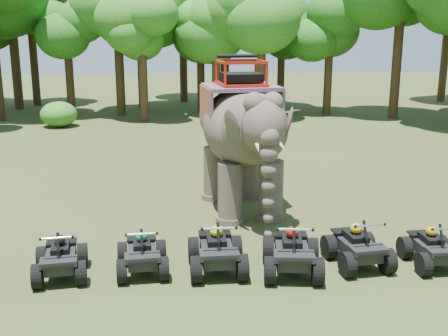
{
  "coord_description": "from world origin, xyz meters",
  "views": [
    {
      "loc": [
        -1.0,
        -13.65,
        5.71
      ],
      "look_at": [
        0.0,
        1.2,
        1.9
      ],
      "focal_mm": 45.0,
      "sensor_mm": 36.0,
      "label": 1
    }
  ],
  "objects_px": {
    "atv_0": "(60,253)",
    "atv_1": "(142,248)",
    "atv_3": "(292,246)",
    "atv_2": "(217,245)",
    "atv_5": "(433,243)",
    "elephant": "(241,135)",
    "atv_4": "(358,241)"
  },
  "relations": [
    {
      "from": "atv_2",
      "to": "atv_3",
      "type": "distance_m",
      "value": 1.77
    },
    {
      "from": "atv_0",
      "to": "atv_1",
      "type": "xyz_separation_m",
      "value": [
        1.87,
        0.13,
        -0.0
      ]
    },
    {
      "from": "atv_1",
      "to": "atv_4",
      "type": "relative_size",
      "value": 0.94
    },
    {
      "from": "atv_2",
      "to": "atv_5",
      "type": "bearing_deg",
      "value": -2.77
    },
    {
      "from": "atv_4",
      "to": "atv_0",
      "type": "bearing_deg",
      "value": 172.91
    },
    {
      "from": "atv_5",
      "to": "atv_3",
      "type": "bearing_deg",
      "value": 179.72
    },
    {
      "from": "atv_4",
      "to": "atv_2",
      "type": "bearing_deg",
      "value": 172.99
    },
    {
      "from": "atv_1",
      "to": "atv_3",
      "type": "xyz_separation_m",
      "value": [
        3.53,
        -0.28,
        0.08
      ]
    },
    {
      "from": "atv_1",
      "to": "atv_2",
      "type": "height_order",
      "value": "atv_2"
    },
    {
      "from": "atv_2",
      "to": "atv_5",
      "type": "xyz_separation_m",
      "value": [
        5.25,
        -0.06,
        -0.07
      ]
    },
    {
      "from": "atv_4",
      "to": "atv_3",
      "type": "bearing_deg",
      "value": -177.61
    },
    {
      "from": "elephant",
      "to": "atv_3",
      "type": "distance_m",
      "value": 5.22
    },
    {
      "from": "atv_1",
      "to": "atv_5",
      "type": "xyz_separation_m",
      "value": [
        7.01,
        -0.11,
        -0.01
      ]
    },
    {
      "from": "elephant",
      "to": "atv_1",
      "type": "height_order",
      "value": "elephant"
    },
    {
      "from": "atv_0",
      "to": "atv_1",
      "type": "relative_size",
      "value": 1.0
    },
    {
      "from": "atv_2",
      "to": "atv_4",
      "type": "relative_size",
      "value": 1.05
    },
    {
      "from": "elephant",
      "to": "atv_3",
      "type": "relative_size",
      "value": 3.11
    },
    {
      "from": "atv_0",
      "to": "atv_4",
      "type": "height_order",
      "value": "atv_4"
    },
    {
      "from": "elephant",
      "to": "atv_2",
      "type": "relative_size",
      "value": 3.17
    },
    {
      "from": "elephant",
      "to": "atv_3",
      "type": "height_order",
      "value": "elephant"
    },
    {
      "from": "atv_3",
      "to": "atv_4",
      "type": "distance_m",
      "value": 1.7
    },
    {
      "from": "atv_2",
      "to": "atv_5",
      "type": "relative_size",
      "value": 1.13
    },
    {
      "from": "atv_4",
      "to": "atv_5",
      "type": "bearing_deg",
      "value": -12.81
    },
    {
      "from": "atv_4",
      "to": "atv_5",
      "type": "xyz_separation_m",
      "value": [
        1.82,
        -0.14,
        -0.04
      ]
    },
    {
      "from": "atv_3",
      "to": "atv_4",
      "type": "bearing_deg",
      "value": 17.18
    },
    {
      "from": "atv_3",
      "to": "atv_5",
      "type": "height_order",
      "value": "atv_3"
    },
    {
      "from": "elephant",
      "to": "atv_5",
      "type": "distance_m",
      "value": 6.57
    },
    {
      "from": "atv_0",
      "to": "atv_3",
      "type": "xyz_separation_m",
      "value": [
        5.4,
        -0.16,
        0.08
      ]
    },
    {
      "from": "atv_1",
      "to": "atv_2",
      "type": "relative_size",
      "value": 0.9
    },
    {
      "from": "atv_1",
      "to": "atv_5",
      "type": "relative_size",
      "value": 1.01
    },
    {
      "from": "atv_0",
      "to": "atv_4",
      "type": "distance_m",
      "value": 7.07
    },
    {
      "from": "elephant",
      "to": "atv_2",
      "type": "xyz_separation_m",
      "value": [
        -1.02,
        -4.64,
        -1.73
      ]
    }
  ]
}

